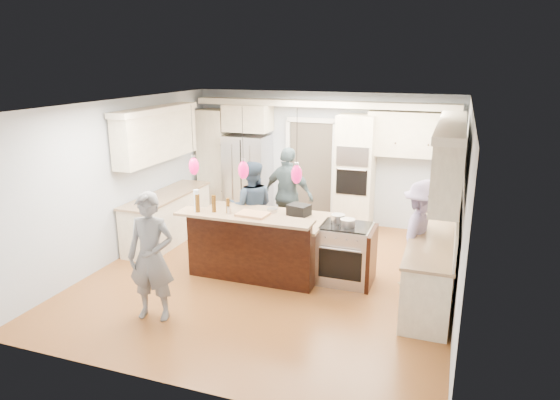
# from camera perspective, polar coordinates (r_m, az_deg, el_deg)

# --- Properties ---
(ground_plane) EXTENTS (6.00, 6.00, 0.00)m
(ground_plane) POSITION_cam_1_polar(r_m,az_deg,el_deg) (8.09, -0.84, -8.50)
(ground_plane) COLOR #975729
(ground_plane) RESTS_ON ground
(room_shell) EXTENTS (5.54, 6.04, 2.72)m
(room_shell) POSITION_cam_1_polar(r_m,az_deg,el_deg) (7.52, -0.90, 4.22)
(room_shell) COLOR #B2BCC6
(room_shell) RESTS_ON ground
(refrigerator) EXTENTS (0.90, 0.70, 1.80)m
(refrigerator) POSITION_cam_1_polar(r_m,az_deg,el_deg) (10.68, -3.71, 2.62)
(refrigerator) COLOR #B7B7BC
(refrigerator) RESTS_ON ground
(oven_column) EXTENTS (0.72, 0.69, 2.30)m
(oven_column) POSITION_cam_1_polar(r_m,az_deg,el_deg) (9.98, 8.57, 3.02)
(oven_column) COLOR #EFE4C2
(oven_column) RESTS_ON ground
(back_upper_cabinets) EXTENTS (5.30, 0.61, 2.54)m
(back_upper_cabinets) POSITION_cam_1_polar(r_m,az_deg,el_deg) (10.36, 0.60, 6.58)
(back_upper_cabinets) COLOR #EFE4C2
(back_upper_cabinets) RESTS_ON ground
(right_counter_run) EXTENTS (0.64, 3.10, 2.51)m
(right_counter_run) POSITION_cam_1_polar(r_m,az_deg,el_deg) (7.55, 17.63, -2.49)
(right_counter_run) COLOR #EFE4C2
(right_counter_run) RESTS_ON ground
(left_cabinets) EXTENTS (0.64, 2.30, 2.51)m
(left_cabinets) POSITION_cam_1_polar(r_m,az_deg,el_deg) (9.48, -13.12, 1.50)
(left_cabinets) COLOR #EFE4C2
(left_cabinets) RESTS_ON ground
(kitchen_island) EXTENTS (2.10, 1.46, 1.12)m
(kitchen_island) POSITION_cam_1_polar(r_m,az_deg,el_deg) (8.05, -2.32, -4.90)
(kitchen_island) COLOR black
(kitchen_island) RESTS_ON ground
(island_range) EXTENTS (0.82, 0.71, 0.92)m
(island_range) POSITION_cam_1_polar(r_m,az_deg,el_deg) (7.75, 7.65, -6.11)
(island_range) COLOR #B7B7BC
(island_range) RESTS_ON ground
(pendant_lights) EXTENTS (1.75, 0.15, 1.03)m
(pendant_lights) POSITION_cam_1_polar(r_m,az_deg,el_deg) (7.16, -4.21, 3.46)
(pendant_lights) COLOR black
(pendant_lights) RESTS_ON ground
(person_bar_end) EXTENTS (0.69, 0.51, 1.72)m
(person_bar_end) POSITION_cam_1_polar(r_m,az_deg,el_deg) (6.71, -14.51, -6.32)
(person_bar_end) COLOR slate
(person_bar_end) RESTS_ON ground
(person_far_left) EXTENTS (0.95, 0.84, 1.64)m
(person_far_left) POSITION_cam_1_polar(r_m,az_deg,el_deg) (8.79, -3.28, -0.81)
(person_far_left) COLOR #27374C
(person_far_left) RESTS_ON ground
(person_far_right) EXTENTS (1.13, 0.69, 1.79)m
(person_far_right) POSITION_cam_1_polar(r_m,az_deg,el_deg) (9.25, 0.95, 0.55)
(person_far_right) COLOR #43585E
(person_far_right) RESTS_ON ground
(person_range_side) EXTENTS (0.82, 1.19, 1.69)m
(person_range_side) POSITION_cam_1_polar(r_m,az_deg,el_deg) (7.54, 15.99, -4.08)
(person_range_side) COLOR #9686B4
(person_range_side) RESTS_ON ground
(floor_rug) EXTENTS (0.85, 1.00, 0.01)m
(floor_rug) POSITION_cam_1_polar(r_m,az_deg,el_deg) (7.74, 16.20, -10.31)
(floor_rug) COLOR olive
(floor_rug) RESTS_ON ground
(water_bottle) EXTENTS (0.10, 0.10, 0.34)m
(water_bottle) POSITION_cam_1_polar(r_m,az_deg,el_deg) (7.57, -9.53, -0.07)
(water_bottle) COLOR silver
(water_bottle) RESTS_ON kitchen_island
(beer_bottle_a) EXTENTS (0.07, 0.07, 0.26)m
(beer_bottle_a) POSITION_cam_1_polar(r_m,az_deg,el_deg) (7.51, -7.57, -0.42)
(beer_bottle_a) COLOR #4D300D
(beer_bottle_a) RESTS_ON kitchen_island
(beer_bottle_b) EXTENTS (0.09, 0.09, 0.27)m
(beer_bottle_b) POSITION_cam_1_polar(r_m,az_deg,el_deg) (7.54, -9.41, -0.37)
(beer_bottle_b) COLOR #4D300D
(beer_bottle_b) RESTS_ON kitchen_island
(beer_bottle_c) EXTENTS (0.07, 0.07, 0.23)m
(beer_bottle_c) POSITION_cam_1_polar(r_m,az_deg,el_deg) (7.45, -5.98, -0.64)
(beer_bottle_c) COLOR #4D300D
(beer_bottle_c) RESTS_ON kitchen_island
(drink_can) EXTENTS (0.07, 0.07, 0.11)m
(drink_can) POSITION_cam_1_polar(r_m,az_deg,el_deg) (7.42, -5.85, -1.16)
(drink_can) COLOR #B7B7BC
(drink_can) RESTS_ON kitchen_island
(cutting_board) EXTENTS (0.47, 0.35, 0.03)m
(cutting_board) POSITION_cam_1_polar(r_m,az_deg,el_deg) (7.33, -3.14, -1.63)
(cutting_board) COLOR tan
(cutting_board) RESTS_ON kitchen_island
(pot_large) EXTENTS (0.21, 0.21, 0.12)m
(pot_large) POSITION_cam_1_polar(r_m,az_deg,el_deg) (7.68, 6.64, -2.10)
(pot_large) COLOR #B7B7BC
(pot_large) RESTS_ON island_range
(pot_small) EXTENTS (0.22, 0.22, 0.11)m
(pot_small) POSITION_cam_1_polar(r_m,az_deg,el_deg) (7.52, 7.73, -2.57)
(pot_small) COLOR #B7B7BC
(pot_small) RESTS_ON island_range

